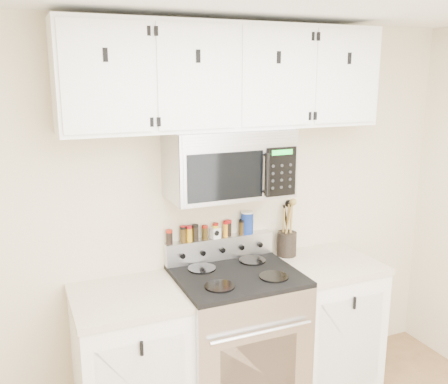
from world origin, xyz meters
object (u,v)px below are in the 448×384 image
(microwave, at_px, (229,163))
(utensil_crock, at_px, (287,242))
(salt_canister, at_px, (247,222))
(range, at_px, (236,340))

(microwave, height_order, utensil_crock, microwave)
(microwave, height_order, salt_canister, microwave)
(range, relative_size, microwave, 1.45)
(microwave, bearing_deg, salt_canister, 37.33)
(microwave, xyz_separation_m, utensil_crock, (0.49, 0.10, -0.61))
(utensil_crock, height_order, salt_canister, utensil_crock)
(microwave, xyz_separation_m, salt_canister, (0.20, 0.16, -0.45))
(range, xyz_separation_m, salt_canister, (0.20, 0.28, 0.69))
(utensil_crock, bearing_deg, salt_canister, 168.31)
(range, bearing_deg, salt_canister, 54.09)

